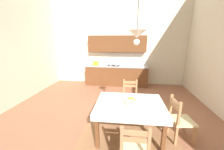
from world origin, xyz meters
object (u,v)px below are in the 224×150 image
at_px(dining_chair_kitchen_side, 130,97).
at_px(dining_chair_window_side, 180,120).
at_px(pendant_lamp, 137,35).
at_px(dining_table, 130,108).
at_px(fruit_bowl, 132,101).
at_px(kitchen_cabinetry, 117,66).
at_px(dining_chair_camera_side, 134,150).

bearing_deg(dining_chair_kitchen_side, dining_chair_window_side, -43.73).
bearing_deg(pendant_lamp, dining_table, 149.14).
bearing_deg(dining_chair_window_side, dining_table, -179.88).
xyz_separation_m(dining_chair_kitchen_side, fruit_bowl, (0.02, -0.97, 0.37)).
height_order(dining_table, fruit_bowl, fruit_bowl).
distance_m(kitchen_cabinetry, dining_chair_window_side, 3.75).
bearing_deg(dining_chair_kitchen_side, dining_chair_camera_side, -88.17).
bearing_deg(dining_table, dining_chair_window_side, 0.12).
bearing_deg(dining_chair_kitchen_side, pendant_lamp, -86.21).
relative_size(dining_chair_kitchen_side, fruit_bowl, 3.10).
bearing_deg(pendant_lamp, kitchen_cabinetry, 101.34).
relative_size(dining_table, pendant_lamp, 1.77).
relative_size(dining_chair_kitchen_side, dining_chair_camera_side, 1.00).
height_order(dining_chair_kitchen_side, fruit_bowl, dining_chair_kitchen_side).
relative_size(dining_chair_kitchen_side, dining_chair_window_side, 1.00).
bearing_deg(dining_chair_camera_side, dining_table, 94.42).
distance_m(dining_chair_kitchen_side, fruit_bowl, 1.04).
relative_size(dining_table, fruit_bowl, 4.75).
height_order(dining_chair_window_side, fruit_bowl, dining_chair_window_side).
relative_size(kitchen_cabinetry, fruit_bowl, 9.25).
xyz_separation_m(dining_chair_camera_side, fruit_bowl, (-0.04, 0.90, 0.37)).
height_order(kitchen_cabinetry, dining_chair_kitchen_side, kitchen_cabinetry).
xyz_separation_m(kitchen_cabinetry, dining_chair_kitchen_side, (0.61, -2.38, -0.41)).
bearing_deg(kitchen_cabinetry, dining_table, -79.78).
height_order(fruit_bowl, pendant_lamp, pendant_lamp).
bearing_deg(dining_table, fruit_bowl, 7.11).
bearing_deg(kitchen_cabinetry, dining_chair_window_side, -64.04).
distance_m(dining_chair_window_side, fruit_bowl, 1.06).
xyz_separation_m(dining_chair_window_side, fruit_bowl, (-1.00, 0.00, 0.37)).
xyz_separation_m(dining_table, dining_chair_window_side, (1.03, 0.00, -0.19)).
bearing_deg(dining_chair_camera_side, fruit_bowl, 92.42).
distance_m(kitchen_cabinetry, dining_table, 3.42).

